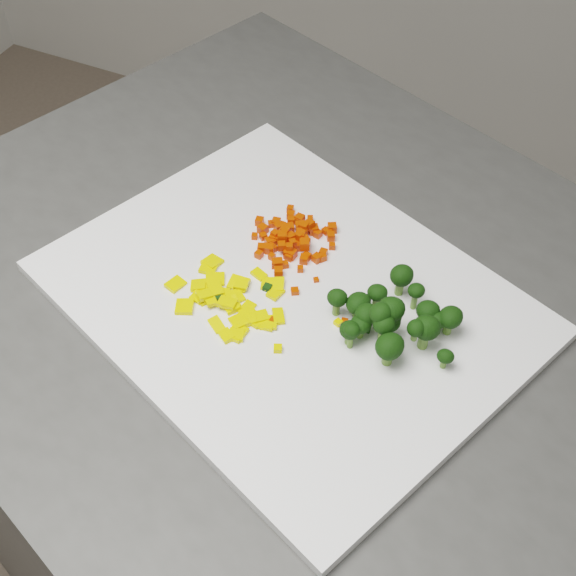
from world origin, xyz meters
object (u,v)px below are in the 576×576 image
at_px(carrot_pile, 294,233).
at_px(pepper_pile, 227,296).
at_px(broccoli_pile, 393,317).
at_px(cutting_board, 288,298).
at_px(counter_block, 325,519).

relative_size(carrot_pile, pepper_pile, 0.86).
bearing_deg(broccoli_pile, pepper_pile, -170.47).
distance_m(cutting_board, broccoli_pile, 0.12).
bearing_deg(pepper_pile, carrot_pile, 76.40).
distance_m(cutting_board, carrot_pile, 0.08).
xyz_separation_m(carrot_pile, pepper_pile, (-0.03, -0.11, -0.01)).
distance_m(counter_block, carrot_pile, 0.49).
distance_m(carrot_pile, pepper_pile, 0.11).
bearing_deg(carrot_pile, pepper_pile, -103.60).
height_order(cutting_board, carrot_pile, carrot_pile).
height_order(carrot_pile, broccoli_pile, broccoli_pile).
bearing_deg(cutting_board, counter_block, 1.97).
bearing_deg(cutting_board, broccoli_pile, -3.30).
bearing_deg(carrot_pile, counter_block, -39.54).
height_order(cutting_board, broccoli_pile, broccoli_pile).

